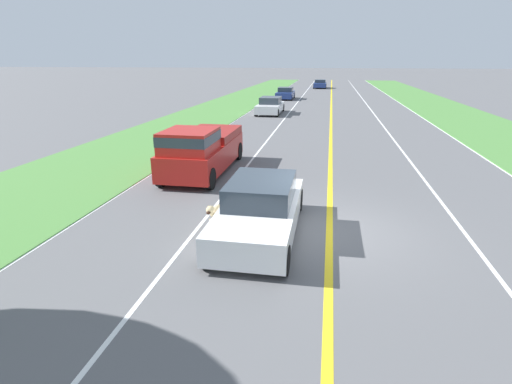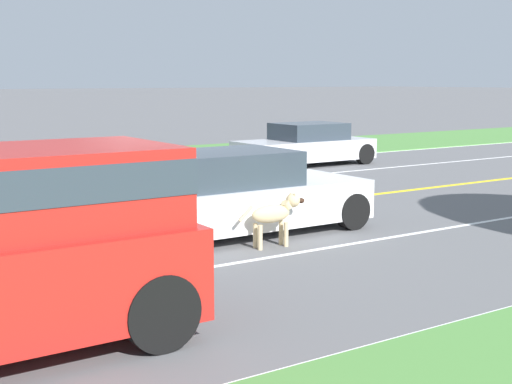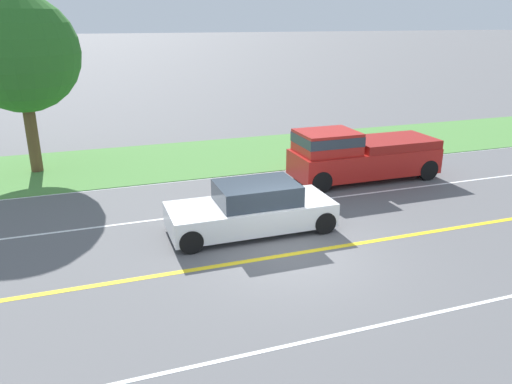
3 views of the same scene
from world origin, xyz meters
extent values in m
plane|color=#5B5B5E|center=(0.00, 0.00, 0.00)|extent=(400.00, 400.00, 0.00)
cube|color=yellow|center=(0.00, 0.00, 0.00)|extent=(0.18, 160.00, 0.01)
cube|color=white|center=(7.00, 0.00, 0.00)|extent=(0.14, 160.00, 0.01)
cube|color=white|center=(-7.00, 0.00, 0.00)|extent=(0.14, 160.00, 0.01)
cube|color=white|center=(3.50, 0.00, 0.00)|extent=(0.10, 160.00, 0.01)
cube|color=white|center=(-3.50, 0.00, 0.00)|extent=(0.10, 160.00, 0.01)
cube|color=#4C843D|center=(-10.00, 0.00, 0.01)|extent=(6.00, 160.00, 0.03)
cube|color=white|center=(1.79, 0.52, 0.51)|extent=(1.86, 4.68, 0.68)
cube|color=#2D3842|center=(1.79, 0.33, 1.14)|extent=(1.60, 2.24, 0.57)
cylinder|color=black|center=(2.63, 2.44, 0.32)|extent=(0.22, 0.64, 0.64)
cylinder|color=black|center=(2.63, -1.40, 0.32)|extent=(0.22, 0.64, 0.64)
cylinder|color=black|center=(0.95, 2.44, 0.32)|extent=(0.22, 0.64, 0.64)
cylinder|color=black|center=(0.95, -1.40, 0.32)|extent=(0.22, 0.64, 0.64)
ellipsoid|color=#D1B784|center=(2.97, 0.47, 0.53)|extent=(0.26, 0.69, 0.29)
cylinder|color=#D1B784|center=(3.06, 0.70, 0.19)|extent=(0.07, 0.07, 0.39)
cylinder|color=#D1B784|center=(3.03, 0.23, 0.19)|extent=(0.07, 0.07, 0.39)
cylinder|color=#D1B784|center=(2.91, 0.71, 0.19)|extent=(0.07, 0.07, 0.39)
cylinder|color=#D1B784|center=(2.88, 0.24, 0.19)|extent=(0.07, 0.07, 0.39)
cylinder|color=#D1B784|center=(2.99, 0.76, 0.65)|extent=(0.15, 0.19, 0.18)
sphere|color=#D1B784|center=(2.99, 0.87, 0.71)|extent=(0.24, 0.24, 0.23)
ellipsoid|color=#331E14|center=(3.01, 1.03, 0.69)|extent=(0.11, 0.11, 0.09)
cone|color=tan|center=(3.06, 0.86, 0.80)|extent=(0.08, 0.08, 0.10)
cone|color=tan|center=(2.93, 0.87, 0.80)|extent=(0.08, 0.08, 0.10)
cylinder|color=#D1B784|center=(2.94, 0.03, 0.58)|extent=(0.07, 0.25, 0.25)
cube|color=red|center=(5.03, -3.49, 1.55)|extent=(1.75, 2.09, 0.79)
cube|color=#2D3842|center=(5.03, -3.49, 1.67)|extent=(1.77, 2.11, 0.35)
cylinder|color=black|center=(5.94, -2.87, 0.39)|extent=(0.22, 0.77, 0.77)
cylinder|color=black|center=(4.12, -2.87, 0.39)|extent=(0.22, 0.77, 0.77)
cube|color=silver|center=(-5.43, 7.52, 0.48)|extent=(1.82, 4.30, 0.61)
cube|color=#2D3842|center=(-5.43, 7.69, 1.03)|extent=(1.56, 2.06, 0.51)
cylinder|color=black|center=(-6.24, 5.78, 0.32)|extent=(0.22, 0.63, 0.63)
cylinder|color=black|center=(-6.24, 9.26, 0.32)|extent=(0.22, 0.63, 0.63)
cylinder|color=black|center=(-4.61, 5.78, 0.32)|extent=(0.22, 0.63, 0.63)
cylinder|color=black|center=(-4.61, 9.26, 0.32)|extent=(0.22, 0.63, 0.63)
camera|label=1|loc=(0.19, 9.92, 4.34)|focal=28.00mm
camera|label=2|loc=(11.93, -5.73, 2.59)|focal=50.00mm
camera|label=3|loc=(-10.71, 4.71, 5.80)|focal=35.00mm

